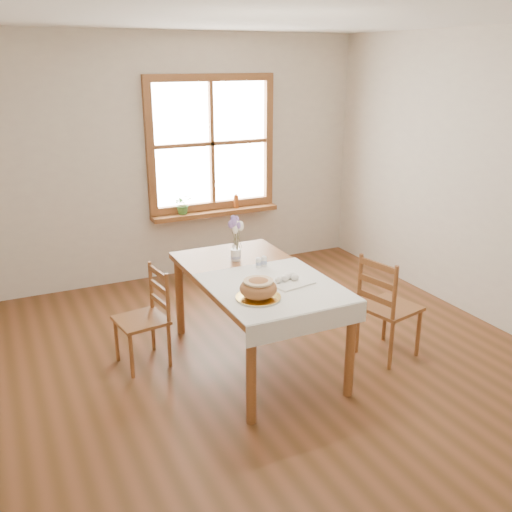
{
  "coord_description": "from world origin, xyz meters",
  "views": [
    {
      "loc": [
        -1.78,
        -3.41,
        2.32
      ],
      "look_at": [
        0.0,
        0.3,
        0.9
      ],
      "focal_mm": 40.0,
      "sensor_mm": 36.0,
      "label": 1
    }
  ],
  "objects_px": {
    "dining_table": "(256,285)",
    "chair_right": "(390,306)",
    "flower_vase": "(236,256)",
    "chair_left": "(141,319)",
    "bread_plate": "(258,298)"
  },
  "relations": [
    {
      "from": "chair_left",
      "to": "bread_plate",
      "type": "bearing_deg",
      "value": 30.52
    },
    {
      "from": "chair_left",
      "to": "chair_right",
      "type": "distance_m",
      "value": 2.0
    },
    {
      "from": "chair_right",
      "to": "bread_plate",
      "type": "distance_m",
      "value": 1.27
    },
    {
      "from": "bread_plate",
      "to": "flower_vase",
      "type": "height_order",
      "value": "flower_vase"
    },
    {
      "from": "chair_left",
      "to": "chair_right",
      "type": "height_order",
      "value": "chair_right"
    },
    {
      "from": "dining_table",
      "to": "flower_vase",
      "type": "relative_size",
      "value": 17.06
    },
    {
      "from": "dining_table",
      "to": "flower_vase",
      "type": "bearing_deg",
      "value": 92.75
    },
    {
      "from": "dining_table",
      "to": "chair_left",
      "type": "xyz_separation_m",
      "value": [
        -0.84,
        0.35,
        -0.27
      ]
    },
    {
      "from": "dining_table",
      "to": "bread_plate",
      "type": "relative_size",
      "value": 5.26
    },
    {
      "from": "chair_left",
      "to": "flower_vase",
      "type": "xyz_separation_m",
      "value": [
        0.82,
        0.0,
        0.4
      ]
    },
    {
      "from": "bread_plate",
      "to": "flower_vase",
      "type": "relative_size",
      "value": 3.24
    },
    {
      "from": "chair_right",
      "to": "flower_vase",
      "type": "xyz_separation_m",
      "value": [
        -1.04,
        0.72,
        0.36
      ]
    },
    {
      "from": "dining_table",
      "to": "flower_vase",
      "type": "distance_m",
      "value": 0.37
    },
    {
      "from": "dining_table",
      "to": "chair_right",
      "type": "distance_m",
      "value": 1.11
    },
    {
      "from": "dining_table",
      "to": "chair_right",
      "type": "height_order",
      "value": "chair_right"
    }
  ]
}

